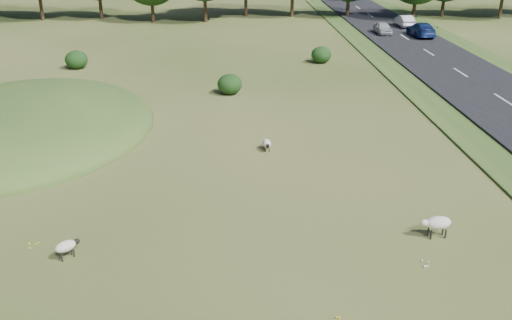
# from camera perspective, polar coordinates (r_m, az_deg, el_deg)

# --- Properties ---
(ground) EXTENTS (160.00, 160.00, 0.00)m
(ground) POSITION_cam_1_polar(r_m,az_deg,el_deg) (43.22, -3.71, 6.86)
(ground) COLOR #314D18
(ground) RESTS_ON ground
(mound) EXTENTS (16.00, 20.00, 4.00)m
(mound) POSITION_cam_1_polar(r_m,az_deg,el_deg) (37.79, -22.39, 2.84)
(mound) COLOR #33561E
(mound) RESTS_ON ground
(road) EXTENTS (8.00, 150.00, 0.25)m
(road) POSITION_cam_1_polar(r_m,az_deg,el_deg) (56.28, 17.53, 9.69)
(road) COLOR black
(road) RESTS_ON ground
(shrubs) EXTENTS (23.41, 11.67, 1.59)m
(shrubs) POSITION_cam_1_polar(r_m,az_deg,el_deg) (48.48, -5.53, 9.46)
(shrubs) COLOR black
(shrubs) RESTS_ON ground
(sheep_0) EXTENTS (0.47, 1.03, 0.74)m
(sheep_0) POSITION_cam_1_polar(r_m,az_deg,el_deg) (30.29, -18.76, -0.26)
(sheep_0) COLOR beige
(sheep_0) RESTS_ON ground
(sheep_1) EXTENTS (0.95, 0.89, 0.72)m
(sheep_1) POSITION_cam_1_polar(r_m,az_deg,el_deg) (22.66, -18.44, -8.18)
(sheep_1) COLOR beige
(sheep_1) RESTS_ON ground
(sheep_2) EXTENTS (1.29, 0.64, 0.92)m
(sheep_2) POSITION_cam_1_polar(r_m,az_deg,el_deg) (23.90, 17.68, -6.02)
(sheep_2) COLOR beige
(sheep_2) RESTS_ON ground
(sheep_3) EXTENTS (0.52, 1.08, 0.62)m
(sheep_3) POSITION_cam_1_polar(r_m,az_deg,el_deg) (31.55, 1.09, 1.64)
(sheep_3) COLOR beige
(sheep_3) RESTS_ON ground
(car_0) EXTENTS (2.08, 5.13, 1.49)m
(car_0) POSITION_cam_1_polar(r_m,az_deg,el_deg) (66.43, 16.20, 12.44)
(car_0) COLOR navy
(car_0) RESTS_ON road
(car_1) EXTENTS (1.45, 4.17, 1.37)m
(car_1) POSITION_cam_1_polar(r_m,az_deg,el_deg) (72.45, 14.62, 13.33)
(car_1) COLOR white
(car_1) RESTS_ON road
(car_2) EXTENTS (1.52, 3.79, 1.29)m
(car_2) POSITION_cam_1_polar(r_m,az_deg,el_deg) (67.04, 12.56, 12.78)
(car_2) COLOR silver
(car_2) RESTS_ON road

